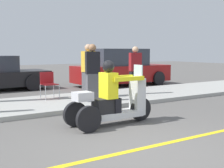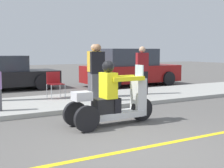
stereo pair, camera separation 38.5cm
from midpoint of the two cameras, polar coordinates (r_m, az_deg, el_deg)
ground_plane at (r=5.25m, az=6.63°, el=-11.77°), size 60.00×60.00×0.00m
lane_stripe at (r=5.55m, az=10.85°, el=-10.81°), size 24.00×0.12×0.01m
sidewalk_strip at (r=9.24m, az=-10.70°, el=-3.62°), size 28.00×2.80×0.12m
motorcycle_trike at (r=6.75m, az=1.67°, el=-3.26°), size 2.07×0.68×1.40m
spectator_end_of_line at (r=10.64m, az=6.54°, el=2.31°), size 0.43×0.33×1.63m
spectator_mid_group at (r=9.14m, az=-1.46°, el=1.88°), size 0.45×0.34×1.68m
spectator_near_curb at (r=9.94m, az=-2.13°, el=2.26°), size 0.44×0.32×1.69m
folding_chair_set_back at (r=9.92m, az=-9.35°, el=0.37°), size 0.47×0.47×0.82m
parked_car_lot_left at (r=14.34m, az=4.11°, el=2.84°), size 4.50×1.97×1.69m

